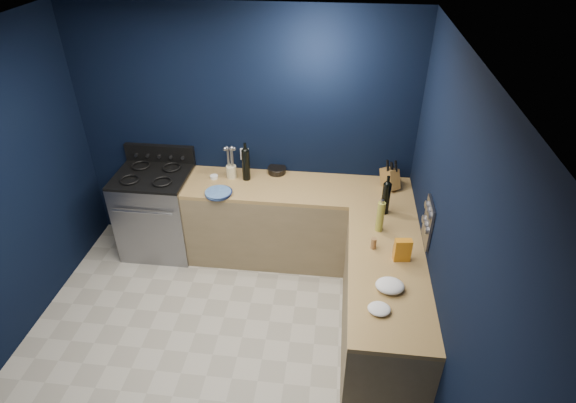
# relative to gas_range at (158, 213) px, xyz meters

# --- Properties ---
(floor) EXTENTS (3.50, 3.50, 0.02)m
(floor) POSITION_rel_gas_range_xyz_m (0.93, -1.42, -0.47)
(floor) COLOR #B2AD9D
(floor) RESTS_ON ground
(ceiling) EXTENTS (3.50, 3.50, 0.02)m
(ceiling) POSITION_rel_gas_range_xyz_m (0.93, -1.42, 2.15)
(ceiling) COLOR silver
(ceiling) RESTS_ON ground
(wall_back) EXTENTS (3.50, 0.02, 2.60)m
(wall_back) POSITION_rel_gas_range_xyz_m (0.93, 0.34, 0.84)
(wall_back) COLOR black
(wall_back) RESTS_ON ground
(wall_right) EXTENTS (0.02, 3.50, 2.60)m
(wall_right) POSITION_rel_gas_range_xyz_m (2.69, -1.42, 0.84)
(wall_right) COLOR black
(wall_right) RESTS_ON ground
(cab_back) EXTENTS (2.30, 0.63, 0.86)m
(cab_back) POSITION_rel_gas_range_xyz_m (1.53, 0.02, -0.03)
(cab_back) COLOR #826F4E
(cab_back) RESTS_ON floor
(top_back) EXTENTS (2.30, 0.63, 0.04)m
(top_back) POSITION_rel_gas_range_xyz_m (1.53, 0.02, 0.42)
(top_back) COLOR brown
(top_back) RESTS_ON cab_back
(cab_right) EXTENTS (0.63, 1.67, 0.86)m
(cab_right) POSITION_rel_gas_range_xyz_m (2.37, -1.13, -0.03)
(cab_right) COLOR #826F4E
(cab_right) RESTS_ON floor
(top_right) EXTENTS (0.63, 1.67, 0.04)m
(top_right) POSITION_rel_gas_range_xyz_m (2.37, -1.13, 0.42)
(top_right) COLOR brown
(top_right) RESTS_ON cab_right
(gas_range) EXTENTS (0.76, 0.66, 0.92)m
(gas_range) POSITION_rel_gas_range_xyz_m (0.00, 0.00, 0.00)
(gas_range) COLOR gray
(gas_range) RESTS_ON floor
(oven_door) EXTENTS (0.59, 0.02, 0.42)m
(oven_door) POSITION_rel_gas_range_xyz_m (0.00, -0.32, -0.01)
(oven_door) COLOR black
(oven_door) RESTS_ON gas_range
(cooktop) EXTENTS (0.76, 0.66, 0.03)m
(cooktop) POSITION_rel_gas_range_xyz_m (0.00, 0.00, 0.48)
(cooktop) COLOR black
(cooktop) RESTS_ON gas_range
(backguard) EXTENTS (0.76, 0.06, 0.20)m
(backguard) POSITION_rel_gas_range_xyz_m (0.00, 0.30, 0.58)
(backguard) COLOR black
(backguard) RESTS_ON gas_range
(spice_panel) EXTENTS (0.02, 0.28, 0.38)m
(spice_panel) POSITION_rel_gas_range_xyz_m (2.67, -0.87, 0.72)
(spice_panel) COLOR gray
(spice_panel) RESTS_ON wall_right
(wall_outlet) EXTENTS (0.09, 0.02, 0.13)m
(wall_outlet) POSITION_rel_gas_range_xyz_m (0.93, 0.32, 0.62)
(wall_outlet) COLOR white
(wall_outlet) RESTS_ON wall_back
(plate_stack) EXTENTS (0.34, 0.34, 0.03)m
(plate_stack) POSITION_rel_gas_range_xyz_m (0.76, -0.22, 0.46)
(plate_stack) COLOR #405497
(plate_stack) RESTS_ON top_back
(ramekin) EXTENTS (0.09, 0.09, 0.03)m
(ramekin) POSITION_rel_gas_range_xyz_m (0.64, 0.09, 0.46)
(ramekin) COLOR white
(ramekin) RESTS_ON top_back
(utensil_crock) EXTENTS (0.14, 0.14, 0.13)m
(utensil_crock) POSITION_rel_gas_range_xyz_m (0.82, 0.13, 0.51)
(utensil_crock) COLOR beige
(utensil_crock) RESTS_ON top_back
(wine_bottle_back) EXTENTS (0.11, 0.11, 0.33)m
(wine_bottle_back) POSITION_rel_gas_range_xyz_m (0.98, 0.11, 0.61)
(wine_bottle_back) COLOR black
(wine_bottle_back) RESTS_ON top_back
(lemon_basket) EXTENTS (0.21, 0.21, 0.07)m
(lemon_basket) POSITION_rel_gas_range_xyz_m (1.28, 0.27, 0.48)
(lemon_basket) COLOR black
(lemon_basket) RESTS_ON top_back
(knife_block) EXTENTS (0.22, 0.26, 0.25)m
(knife_block) POSITION_rel_gas_range_xyz_m (2.45, 0.11, 0.54)
(knife_block) COLOR brown
(knife_block) RESTS_ON top_back
(wine_bottle_right) EXTENTS (0.09, 0.09, 0.31)m
(wine_bottle_right) POSITION_rel_gas_range_xyz_m (2.37, -0.35, 0.59)
(wine_bottle_right) COLOR black
(wine_bottle_right) RESTS_ON top_right
(oil_bottle) EXTENTS (0.08, 0.08, 0.29)m
(oil_bottle) POSITION_rel_gas_range_xyz_m (2.31, -0.63, 0.58)
(oil_bottle) COLOR olive
(oil_bottle) RESTS_ON top_right
(spice_jar_near) EXTENTS (0.05, 0.05, 0.10)m
(spice_jar_near) POSITION_rel_gas_range_xyz_m (2.25, -0.89, 0.49)
(spice_jar_near) COLOR olive
(spice_jar_near) RESTS_ON top_right
(spice_jar_far) EXTENTS (0.06, 0.06, 0.09)m
(spice_jar_far) POSITION_rel_gas_range_xyz_m (2.43, -0.94, 0.49)
(spice_jar_far) COLOR olive
(spice_jar_far) RESTS_ON top_right
(crouton_bag) EXTENTS (0.14, 0.08, 0.20)m
(crouton_bag) POSITION_rel_gas_range_xyz_m (2.47, -1.02, 0.54)
(crouton_bag) COLOR #BF441B
(crouton_bag) RESTS_ON top_right
(towel_front) EXTENTS (0.25, 0.23, 0.08)m
(towel_front) POSITION_rel_gas_range_xyz_m (2.36, -1.38, 0.48)
(towel_front) COLOR white
(towel_front) RESTS_ON top_right
(towel_end) EXTENTS (0.19, 0.18, 0.05)m
(towel_end) POSITION_rel_gas_range_xyz_m (2.27, -1.61, 0.46)
(towel_end) COLOR white
(towel_end) RESTS_ON top_right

